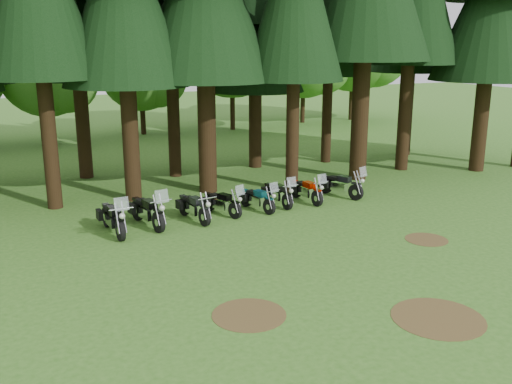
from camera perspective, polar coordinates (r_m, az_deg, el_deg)
ground at (r=16.81m, az=6.00°, el=-7.39°), size 120.00×120.00×0.00m
pine_back_4 at (r=29.28m, az=-0.08°, el=18.54°), size 4.94×4.94×13.78m
decid_3 at (r=38.70m, az=-19.88°, el=11.22°), size 6.12×5.95×7.65m
decid_4 at (r=40.89m, az=-11.04°, el=11.75°), size 5.93×5.76×7.41m
decid_5 at (r=42.35m, az=-1.81°, el=14.63°), size 8.45×8.21×10.56m
decid_6 at (r=46.41m, az=5.27°, el=13.31°), size 7.06×6.86×8.82m
decid_7 at (r=48.68m, az=10.28°, el=14.41°), size 8.44×8.20×10.55m
dirt_patch_0 at (r=13.93m, az=-0.71°, el=-12.16°), size 1.80×1.80×0.01m
dirt_patch_1 at (r=19.70m, az=16.68°, el=-4.57°), size 1.40×1.40×0.01m
dirt_patch_2 at (r=14.43m, az=17.73°, el=-11.91°), size 2.20×2.20×0.01m
motorcycle_0 at (r=19.91m, az=-14.09°, el=-2.63°), size 0.55×2.48×1.56m
motorcycle_1 at (r=20.43m, az=-10.79°, el=-1.97°), size 0.80×2.51×1.58m
motorcycle_2 at (r=20.87m, az=-6.25°, el=-1.61°), size 0.52×2.24×0.92m
motorcycle_3 at (r=21.46m, az=-3.43°, el=-1.15°), size 1.01×2.05×1.33m
motorcycle_4 at (r=21.98m, az=0.15°, el=-0.77°), size 0.78×2.05×1.30m
motorcycle_5 at (r=22.71m, az=2.17°, el=-0.22°), size 0.48×2.17×1.36m
motorcycle_6 at (r=23.26m, az=5.08°, el=0.10°), size 0.51×2.17×1.36m
motorcycle_7 at (r=24.20m, az=8.46°, el=0.65°), size 1.09×2.25×1.45m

